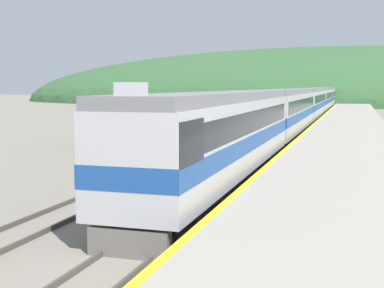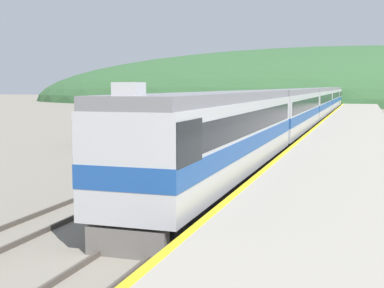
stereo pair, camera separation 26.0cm
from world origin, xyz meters
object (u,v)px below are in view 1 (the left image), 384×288
object	(u,v)px
carriage_second	(286,112)
carriage_fourth	(321,99)
express_train_lead_car	(221,136)
carriage_third	(309,104)
carriage_fifth	(328,97)

from	to	relation	value
carriage_second	carriage_fourth	xyz separation A→B (m)	(0.00, 46.36, 0.00)
express_train_lead_car	carriage_fourth	distance (m)	69.10
express_train_lead_car	carriage_second	size ratio (longest dim) A/B	0.94
express_train_lead_car	carriage_fourth	size ratio (longest dim) A/B	0.94
carriage_third	carriage_fourth	xyz separation A→B (m)	(0.00, 23.18, 0.00)
carriage_fourth	carriage_fifth	xyz separation A→B (m)	(0.00, 23.18, 0.00)
carriage_second	express_train_lead_car	bearing A→B (deg)	-90.00
carriage_second	carriage_fifth	distance (m)	69.54
carriage_fourth	carriage_fifth	distance (m)	23.18
carriage_fourth	carriage_fifth	world-z (taller)	same
carriage_third	express_train_lead_car	bearing A→B (deg)	-90.00
carriage_fifth	express_train_lead_car	bearing A→B (deg)	-90.00
carriage_third	carriage_fifth	size ratio (longest dim) A/B	1.00
express_train_lead_car	carriage_fifth	world-z (taller)	express_train_lead_car
carriage_second	carriage_fourth	bearing A→B (deg)	90.00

